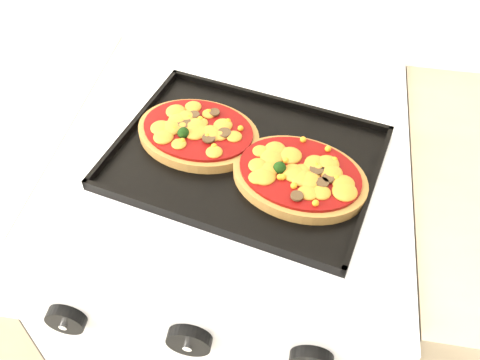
% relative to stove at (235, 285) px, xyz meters
% --- Properties ---
extents(stove, '(0.60, 0.60, 0.91)m').
position_rel_stove_xyz_m(stove, '(0.00, 0.00, 0.00)').
color(stove, silver).
rests_on(stove, floor).
extents(control_panel, '(0.60, 0.02, 0.09)m').
position_rel_stove_xyz_m(control_panel, '(0.00, -0.31, 0.40)').
color(control_panel, silver).
rests_on(control_panel, stove).
extents(knob_left, '(0.06, 0.02, 0.06)m').
position_rel_stove_xyz_m(knob_left, '(-0.18, -0.33, 0.40)').
color(knob_left, black).
rests_on(knob_left, control_panel).
extents(knob_center, '(0.06, 0.02, 0.06)m').
position_rel_stove_xyz_m(knob_center, '(-0.00, -0.33, 0.40)').
color(knob_center, black).
rests_on(knob_center, control_panel).
extents(baking_tray, '(0.48, 0.40, 0.02)m').
position_rel_stove_xyz_m(baking_tray, '(0.03, -0.03, 0.47)').
color(baking_tray, black).
rests_on(baking_tray, stove).
extents(pizza_left, '(0.24, 0.20, 0.03)m').
position_rel_stove_xyz_m(pizza_left, '(-0.06, -0.00, 0.48)').
color(pizza_left, '#A9783A').
rests_on(pizza_left, baking_tray).
extents(pizza_right, '(0.25, 0.21, 0.03)m').
position_rel_stove_xyz_m(pizza_right, '(0.12, -0.07, 0.48)').
color(pizza_right, '#A9783A').
rests_on(pizza_right, baking_tray).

